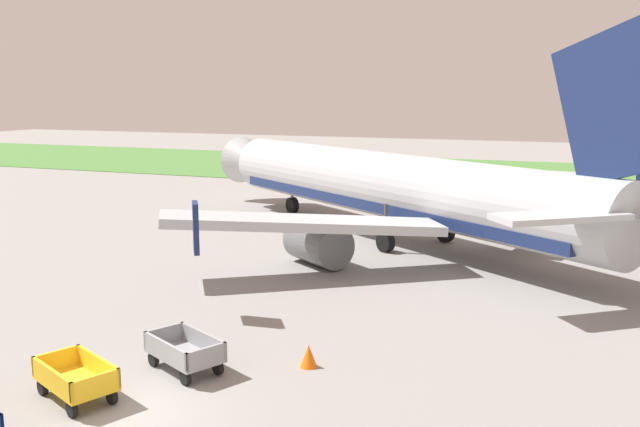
# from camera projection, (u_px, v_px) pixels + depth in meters

# --- Properties ---
(ground_plane) EXTENTS (220.00, 220.00, 0.00)m
(ground_plane) POSITION_uv_depth(u_px,v_px,m) (123.00, 414.00, 17.92)
(ground_plane) COLOR gray
(grass_strip) EXTENTS (220.00, 28.00, 0.06)m
(grass_strip) POSITION_uv_depth(u_px,v_px,m) (476.00, 172.00, 72.16)
(grass_strip) COLOR #477A38
(grass_strip) RESTS_ON ground
(airplane) EXTENTS (32.97, 28.29, 11.34)m
(airplane) POSITION_uv_depth(u_px,v_px,m) (400.00, 189.00, 38.12)
(airplane) COLOR #B2B7BC
(airplane) RESTS_ON ground
(baggage_cart_second_in_row) EXTENTS (3.54, 2.30, 1.07)m
(baggage_cart_second_in_row) POSITION_uv_depth(u_px,v_px,m) (76.00, 378.00, 18.72)
(baggage_cart_second_in_row) COLOR gold
(baggage_cart_second_in_row) RESTS_ON ground
(baggage_cart_third_in_row) EXTENTS (3.51, 2.36, 1.07)m
(baggage_cart_third_in_row) POSITION_uv_depth(u_px,v_px,m) (184.00, 351.00, 20.68)
(baggage_cart_third_in_row) COLOR gray
(baggage_cart_third_in_row) RESTS_ON ground
(traffic_cone_near_plane) EXTENTS (0.54, 0.54, 0.71)m
(traffic_cone_near_plane) POSITION_uv_depth(u_px,v_px,m) (309.00, 356.00, 20.96)
(traffic_cone_near_plane) COLOR orange
(traffic_cone_near_plane) RESTS_ON ground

